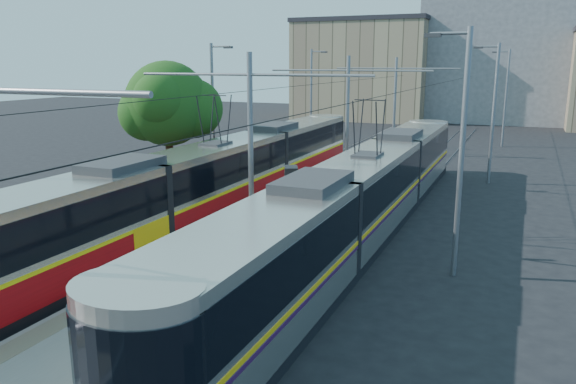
% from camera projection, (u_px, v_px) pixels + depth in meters
% --- Properties ---
extents(ground, '(160.00, 160.00, 0.00)m').
position_uv_depth(ground, '(112.00, 339.00, 14.42)').
color(ground, black).
rests_on(ground, ground).
extents(platform, '(4.00, 50.00, 0.30)m').
position_uv_depth(platform, '(329.00, 194.00, 29.62)').
color(platform, gray).
rests_on(platform, ground).
extents(tactile_strip_left, '(0.70, 50.00, 0.01)m').
position_uv_depth(tactile_strip_left, '(303.00, 189.00, 30.14)').
color(tactile_strip_left, gray).
rests_on(tactile_strip_left, platform).
extents(tactile_strip_right, '(0.70, 50.00, 0.01)m').
position_uv_depth(tactile_strip_right, '(355.00, 194.00, 29.03)').
color(tactile_strip_right, gray).
rests_on(tactile_strip_right, platform).
extents(rails, '(8.71, 70.00, 0.03)m').
position_uv_depth(rails, '(329.00, 196.00, 29.65)').
color(rails, gray).
rests_on(rails, ground).
extents(tram_left, '(2.43, 32.30, 5.50)m').
position_uv_depth(tram_left, '(217.00, 179.00, 25.79)').
color(tram_left, black).
rests_on(tram_left, ground).
extents(tram_right, '(2.43, 30.96, 5.50)m').
position_uv_depth(tram_right, '(366.00, 191.00, 22.63)').
color(tram_right, black).
rests_on(tram_right, ground).
extents(catenary, '(9.20, 70.00, 7.00)m').
position_uv_depth(catenary, '(310.00, 115.00, 26.08)').
color(catenary, gray).
rests_on(catenary, platform).
extents(street_lamps, '(15.18, 38.22, 8.00)m').
position_uv_depth(street_lamps, '(353.00, 111.00, 32.30)').
color(street_lamps, gray).
rests_on(street_lamps, ground).
extents(shelter, '(0.95, 1.13, 2.15)m').
position_uv_depth(shelter, '(291.00, 189.00, 24.95)').
color(shelter, black).
rests_on(shelter, platform).
extents(tree, '(4.85, 4.48, 7.04)m').
position_uv_depth(tree, '(174.00, 105.00, 29.18)').
color(tree, '#382314').
rests_on(tree, ground).
extents(building_left, '(16.32, 12.24, 12.15)m').
position_uv_depth(building_left, '(366.00, 69.00, 70.64)').
color(building_left, '#988867').
rests_on(building_left, ground).
extents(building_centre, '(18.36, 14.28, 16.77)m').
position_uv_depth(building_centre, '(504.00, 50.00, 67.58)').
color(building_centre, gray).
rests_on(building_centre, ground).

